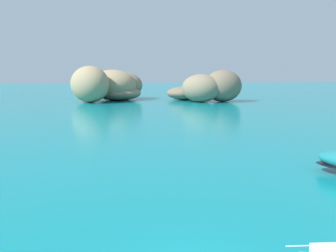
% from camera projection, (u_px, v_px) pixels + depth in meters
% --- Properties ---
extents(islet_large, '(17.70, 20.01, 7.33)m').
position_uv_depth(islet_large, '(110.00, 86.00, 75.67)').
color(islet_large, '#84755B').
rests_on(islet_large, ground).
extents(islet_small, '(15.90, 15.69, 6.53)m').
position_uv_depth(islet_small, '(207.00, 88.00, 72.87)').
color(islet_small, '#756651').
rests_on(islet_small, ground).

